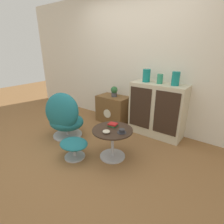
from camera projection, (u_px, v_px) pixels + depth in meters
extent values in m
plane|color=olive|center=(85.00, 152.00, 2.80)|extent=(12.00, 12.00, 0.00)
cube|color=silver|center=(136.00, 62.00, 3.46)|extent=(6.40, 0.06, 2.60)
cube|color=beige|center=(157.00, 110.00, 3.21)|extent=(0.98, 0.41, 0.98)
cube|color=#332319|center=(140.00, 108.00, 3.18)|extent=(0.41, 0.01, 0.74)
cube|color=#332319|center=(166.00, 114.00, 2.90)|extent=(0.41, 0.01, 0.74)
cube|color=brown|center=(113.00, 109.00, 3.85)|extent=(0.68, 0.42, 0.58)
cylinder|color=beige|center=(107.00, 114.00, 3.71)|extent=(0.19, 0.01, 0.19)
cylinder|color=#B7B7BC|center=(68.00, 135.00, 3.31)|extent=(0.54, 0.54, 0.02)
cylinder|color=#B7B7BC|center=(68.00, 132.00, 3.29)|extent=(0.06, 0.06, 0.11)
ellipsoid|color=#1E6B75|center=(67.00, 122.00, 3.22)|extent=(0.78, 0.72, 0.30)
ellipsoid|color=#1E6B75|center=(62.00, 111.00, 3.03)|extent=(0.73, 0.59, 0.68)
cylinder|color=#B7B7BC|center=(75.00, 156.00, 2.66)|extent=(0.31, 0.31, 0.02)
cylinder|color=#B7B7BC|center=(74.00, 151.00, 2.63)|extent=(0.04, 0.04, 0.17)
ellipsoid|color=#1E6B75|center=(74.00, 144.00, 2.59)|extent=(0.45, 0.38, 0.09)
cylinder|color=#B7B7BC|center=(112.00, 156.00, 2.68)|extent=(0.38, 0.38, 0.02)
cylinder|color=#B7B7BC|center=(113.00, 143.00, 2.60)|extent=(0.04, 0.04, 0.42)
cylinder|color=#332319|center=(113.00, 130.00, 2.52)|extent=(0.59, 0.59, 0.02)
cylinder|color=#147A75|center=(146.00, 76.00, 3.15)|extent=(0.14, 0.14, 0.23)
cylinder|color=#2D8E6B|center=(160.00, 79.00, 3.01)|extent=(0.10, 0.10, 0.16)
cylinder|color=#147A75|center=(176.00, 79.00, 2.85)|extent=(0.13, 0.13, 0.23)
cylinder|color=#4C4C51|center=(114.00, 95.00, 3.72)|extent=(0.12, 0.12, 0.08)
sphere|color=#2D6638|center=(114.00, 90.00, 3.68)|extent=(0.15, 0.15, 0.15)
cylinder|color=#2D2D33|center=(122.00, 132.00, 2.42)|extent=(0.13, 0.13, 0.01)
cylinder|color=#2D2D33|center=(122.00, 131.00, 2.42)|extent=(0.08, 0.08, 0.05)
cube|color=#237038|center=(113.00, 125.00, 2.63)|extent=(0.13, 0.11, 0.02)
cube|color=red|center=(113.00, 124.00, 2.62)|extent=(0.14, 0.12, 0.02)
ellipsoid|color=beige|center=(106.00, 131.00, 2.42)|extent=(0.11, 0.11, 0.04)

